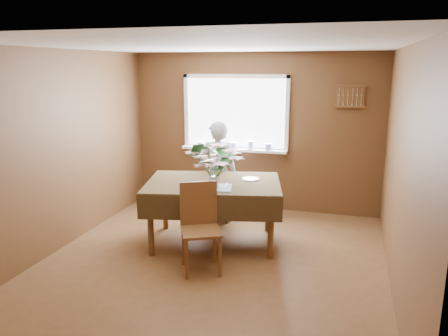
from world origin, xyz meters
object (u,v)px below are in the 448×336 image
(seated_woman, at_px, (218,172))
(flower_bouquet, at_px, (214,161))
(dining_table, at_px, (213,190))
(chair_far, at_px, (220,187))
(chair_near, at_px, (200,223))

(seated_woman, bearing_deg, flower_bouquet, 87.50)
(dining_table, distance_m, chair_far, 0.97)
(chair_far, distance_m, seated_woman, 0.31)
(dining_table, bearing_deg, chair_far, 89.19)
(chair_far, bearing_deg, flower_bouquet, 87.69)
(dining_table, distance_m, flower_bouquet, 0.51)
(dining_table, relative_size, chair_far, 2.16)
(seated_woman, xyz_separation_m, flower_bouquet, (0.27, -1.02, 0.40))
(dining_table, xyz_separation_m, chair_near, (0.07, -0.74, -0.18))
(chair_far, distance_m, chair_near, 1.69)
(dining_table, xyz_separation_m, chair_far, (-0.20, 0.92, -0.24))
(chair_near, xyz_separation_m, flower_bouquet, (0.02, 0.49, 0.62))
(seated_woman, distance_m, flower_bouquet, 1.13)
(seated_woman, height_order, flower_bouquet, seated_woman)
(dining_table, height_order, flower_bouquet, flower_bouquet)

